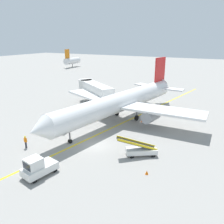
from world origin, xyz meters
TOP-DOWN VIEW (x-y plane):
  - ground_plane at (0.00, 0.00)m, footprint 300.00×300.00m
  - taxi_line_yellow at (-1.32, 5.00)m, footprint 16.05×78.49m
  - airliner at (-1.21, 10.75)m, footprint 28.05×35.14m
  - jet_bridge at (-10.95, 16.84)m, footprint 11.97×9.31m
  - pushback_tug at (-1.68, -8.98)m, footprint 2.60×3.91m
  - baggage_tug_near_wing at (-7.94, 5.11)m, footprint 2.70×2.47m
  - belt_loader_forward_hold at (6.36, 0.24)m, footprint 4.88×3.76m
  - baggage_cart_loaded at (-7.59, 1.44)m, footprint 3.83×1.87m
  - ground_crew_marshaller at (-7.88, -4.97)m, footprint 0.36×0.24m
  - safety_cone_nose_left at (2.30, 11.49)m, footprint 0.36×0.36m
  - safety_cone_nose_right at (8.49, -3.42)m, footprint 0.36×0.36m
  - distant_aircraft_far_left at (-56.06, 68.67)m, footprint 3.00×10.10m

SIDE VIEW (x-z plane):
  - ground_plane at x=0.00m, z-range 0.00..0.00m
  - taxi_line_yellow at x=-1.32m, z-range 0.00..0.01m
  - safety_cone_nose_left at x=2.30m, z-range 0.00..0.44m
  - safety_cone_nose_right at x=8.49m, z-range 0.00..0.44m
  - baggage_cart_loaded at x=-7.59m, z-range 0.00..0.94m
  - belt_loader_forward_hold at x=6.36m, z-range -0.52..2.07m
  - ground_crew_marshaller at x=-7.88m, z-range 0.06..1.76m
  - baggage_tug_near_wing at x=-7.94m, z-range -0.12..1.98m
  - pushback_tug at x=-1.68m, z-range -0.11..2.09m
  - distant_aircraft_far_left at x=-56.06m, z-range -1.18..7.62m
  - airliner at x=-1.21m, z-range -1.63..8.47m
  - jet_bridge at x=-10.95m, z-range 1.12..5.97m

